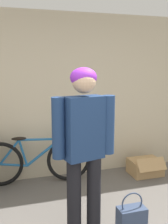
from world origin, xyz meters
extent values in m
cube|color=beige|center=(0.00, 2.52, 1.30)|extent=(8.00, 0.06, 2.60)
cube|color=white|center=(0.55, 2.48, 0.35)|extent=(0.08, 0.01, 0.12)
cylinder|color=black|center=(-0.17, 0.90, 0.43)|extent=(0.15, 0.15, 0.86)
cylinder|color=black|center=(0.05, 0.90, 0.43)|extent=(0.15, 0.15, 0.86)
cube|color=navy|center=(-0.06, 0.90, 1.18)|extent=(0.43, 0.28, 0.64)
cylinder|color=navy|center=(-0.32, 0.90, 1.19)|extent=(0.13, 0.13, 0.61)
cylinder|color=navy|center=(0.20, 0.90, 1.19)|extent=(0.13, 0.13, 0.61)
sphere|color=#DBB28E|center=(-0.06, 0.90, 1.64)|extent=(0.23, 0.23, 0.23)
ellipsoid|color=purple|center=(-0.06, 0.92, 1.68)|extent=(0.27, 0.24, 0.20)
torus|color=black|center=(-0.93, 2.35, 0.34)|extent=(0.69, 0.13, 0.68)
torus|color=black|center=(0.10, 2.24, 0.34)|extent=(0.69, 0.13, 0.68)
cylinder|color=#1E609E|center=(-0.73, 2.33, 0.32)|extent=(0.40, 0.07, 0.09)
cylinder|color=#1E609E|center=(-0.78, 2.33, 0.52)|extent=(0.32, 0.07, 0.38)
cylinder|color=#1E609E|center=(-0.59, 2.31, 0.50)|extent=(0.14, 0.05, 0.42)
cylinder|color=#1E609E|center=(-0.28, 2.28, 0.49)|extent=(0.54, 0.10, 0.43)
cylinder|color=#1E609E|center=(-0.33, 2.29, 0.69)|extent=(0.62, 0.10, 0.05)
cylinder|color=#1E609E|center=(0.04, 2.25, 0.51)|extent=(0.16, 0.05, 0.35)
cylinder|color=#1E609E|center=(0.00, 2.25, 0.71)|extent=(0.07, 0.04, 0.08)
cylinder|color=#1E609E|center=(0.02, 2.25, 0.74)|extent=(0.07, 0.46, 0.02)
ellipsoid|color=black|center=(-0.64, 2.32, 0.72)|extent=(0.23, 0.10, 0.05)
cube|color=#334260|center=(0.45, 0.79, 0.14)|extent=(0.31, 0.17, 0.28)
torus|color=#334260|center=(0.45, 0.79, 0.33)|extent=(0.25, 0.02, 0.25)
cube|color=tan|center=(1.37, 2.11, 0.13)|extent=(0.51, 0.39, 0.25)
cube|color=tan|center=(1.37, 1.91, 0.24)|extent=(0.49, 0.14, 0.18)
camera|label=1|loc=(-0.80, -1.55, 1.80)|focal=42.00mm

